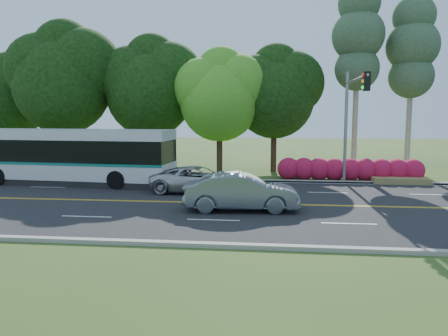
# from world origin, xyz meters

# --- Properties ---
(ground) EXTENTS (120.00, 120.00, 0.00)m
(ground) POSITION_xyz_m (0.00, 0.00, 0.00)
(ground) COLOR #2E4C19
(ground) RESTS_ON ground
(road) EXTENTS (60.00, 14.00, 0.02)m
(road) POSITION_xyz_m (0.00, 0.00, 0.01)
(road) COLOR black
(road) RESTS_ON ground
(curb_north) EXTENTS (60.00, 0.30, 0.15)m
(curb_north) POSITION_xyz_m (0.00, 7.15, 0.07)
(curb_north) COLOR gray
(curb_north) RESTS_ON ground
(curb_south) EXTENTS (60.00, 0.30, 0.15)m
(curb_south) POSITION_xyz_m (0.00, -7.15, 0.07)
(curb_south) COLOR gray
(curb_south) RESTS_ON ground
(grass_verge) EXTENTS (60.00, 4.00, 0.10)m
(grass_verge) POSITION_xyz_m (0.00, 9.00, 0.05)
(grass_verge) COLOR #2E4C19
(grass_verge) RESTS_ON ground
(lane_markings) EXTENTS (57.60, 13.82, 0.00)m
(lane_markings) POSITION_xyz_m (-0.09, 0.00, 0.02)
(lane_markings) COLOR gold
(lane_markings) RESTS_ON road
(tree_row) EXTENTS (44.70, 9.10, 13.84)m
(tree_row) POSITION_xyz_m (-5.15, 12.13, 6.73)
(tree_row) COLOR black
(tree_row) RESTS_ON ground
(bougainvillea_hedge) EXTENTS (9.50, 2.25, 1.50)m
(bougainvillea_hedge) POSITION_xyz_m (7.18, 8.15, 0.72)
(bougainvillea_hedge) COLOR #A30D21
(bougainvillea_hedge) RESTS_ON ground
(traffic_signal) EXTENTS (0.42, 6.10, 7.00)m
(traffic_signal) POSITION_xyz_m (6.49, 5.40, 4.67)
(traffic_signal) COLOR gray
(traffic_signal) RESTS_ON ground
(transit_bus) EXTENTS (13.25, 3.90, 3.42)m
(transit_bus) POSITION_xyz_m (-10.71, 4.88, 1.71)
(transit_bus) COLOR silver
(transit_bus) RESTS_ON road
(sedan) EXTENTS (5.32, 2.19, 1.71)m
(sedan) POSITION_xyz_m (0.52, -1.56, 0.88)
(sedan) COLOR slate
(sedan) RESTS_ON road
(suv) EXTENTS (5.41, 2.74, 1.47)m
(suv) POSITION_xyz_m (-2.19, 2.73, 0.75)
(suv) COLOR #BBBCC0
(suv) RESTS_ON road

